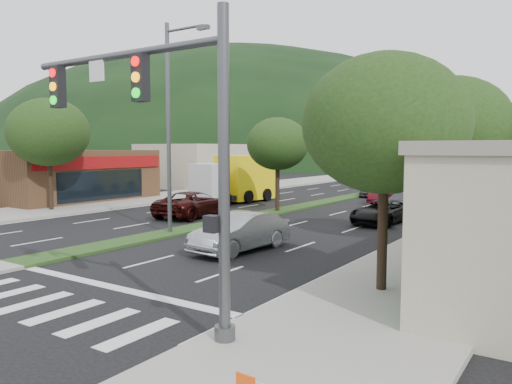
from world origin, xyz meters
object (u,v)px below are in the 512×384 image
Objects in this scene: traffic_signal at (165,125)px; tree_med_near at (278,144)px; tree_r_a at (385,124)px; car_queue_b at (405,203)px; suv_maroon at (194,204)px; motorhome at (447,174)px; streetlight_mid at (367,132)px; box_truck at (239,180)px; tree_r_d at (510,134)px; car_queue_c at (386,195)px; sedan_silver at (241,232)px; tree_med_far at (403,140)px; car_queue_d at (382,212)px; streetlight_near at (171,118)px; tree_r_c at (486,137)px; tree_l_a at (49,132)px; car_queue_a at (232,227)px; car_queue_e at (376,188)px; tree_r_b at (452,127)px.

traffic_signal reaches higher than tree_med_near.
car_queue_b is at bearing 105.31° from tree_r_a.
tree_r_a reaches higher than suv_maroon.
traffic_signal is at bearing -93.39° from motorhome.
streetlight_mid reaches higher than box_truck.
tree_r_d reaches higher than car_queue_c.
streetlight_mid is 27.23m from sedan_silver.
tree_r_d reaches higher than tree_med_far.
tree_med_near reaches higher than suv_maroon.
car_queue_c is (4.14, -17.03, -4.33)m from tree_med_far.
tree_r_a is 0.93× the size of tree_r_d.
streetlight_near is at bearing -124.54° from car_queue_d.
tree_med_far is (-12.00, 24.00, 0.26)m from tree_r_c.
tree_l_a is 1.54× the size of sedan_silver.
traffic_signal is 0.93× the size of box_truck.
suv_maroon reaches higher than car_queue_a.
tree_r_d is at bearing 39.23° from tree_l_a.
traffic_signal is at bearing -78.98° from car_queue_b.
car_queue_b is at bearing -93.71° from motorhome.
car_queue_e reaches higher than car_queue_c.
traffic_signal is 6.29m from tree_r_a.
traffic_signal reaches higher than box_truck.
car_queue_a is (-8.14, 3.85, -4.12)m from tree_r_a.
motorhome reaches higher than sedan_silver.
streetlight_near reaches higher than tree_r_c.
tree_med_near is 8.93m from car_queue_b.
tree_r_a is 25.23m from tree_l_a.
sedan_silver is at bearing -10.71° from tree_l_a.
tree_l_a is at bearing 173.91° from sedan_silver.
tree_r_d reaches higher than car_queue_a.
tree_l_a reaches higher than car_queue_a.
tree_med_near is at bearing 153.43° from tree_r_b.
tree_r_a is 9.90m from car_queue_a.
sedan_silver is at bearing -97.95° from car_queue_d.
tree_r_c is 17.57m from streetlight_mid.
traffic_signal is at bearing -28.19° from tree_l_a.
sedan_silver is at bearing -141.97° from tree_r_b.
motorhome is (-6.13, 18.47, -2.95)m from tree_r_c.
traffic_signal reaches higher than car_queue_a.
car_queue_c is at bearing 45.56° from tree_l_a.
tree_r_b is 17.46m from car_queue_c.
box_truck is (-10.92, 15.03, 0.92)m from sedan_silver.
car_queue_d is 0.51× the size of motorhome.
car_queue_c is (-7.86, 22.97, -4.14)m from tree_r_a.
tree_med_near is 0.83× the size of tree_l_a.
box_truck is (-5.95, 13.69, -3.88)m from streetlight_near.
streetlight_near is 6.10m from car_queue_a.
car_queue_e is at bearing 86.91° from streetlight_near.
tree_r_b is 34.18m from tree_med_far.
car_queue_e is (-10.50, 11.97, -3.98)m from tree_r_c.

